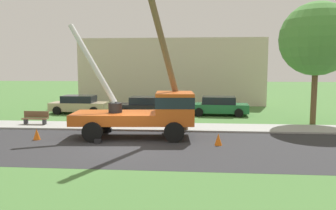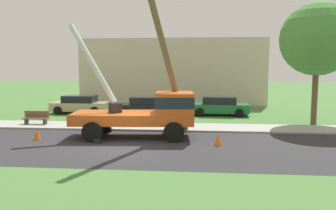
{
  "view_description": "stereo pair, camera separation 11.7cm",
  "coord_description": "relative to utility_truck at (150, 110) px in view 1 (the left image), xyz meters",
  "views": [
    {
      "loc": [
        3.43,
        -14.87,
        3.62
      ],
      "look_at": [
        1.9,
        3.18,
        1.57
      ],
      "focal_mm": 35.56,
      "sensor_mm": 36.0,
      "label": 1
    },
    {
      "loc": [
        3.55,
        -14.86,
        3.62
      ],
      "look_at": [
        1.9,
        3.18,
        1.57
      ],
      "focal_mm": 35.56,
      "sensor_mm": 36.0,
      "label": 2
    }
  ],
  "objects": [
    {
      "name": "ground_plane",
      "position": [
        -1.03,
        9.93,
        -1.41
      ],
      "size": [
        120.0,
        120.0,
        0.0
      ],
      "primitive_type": "plane",
      "color": "#477538"
    },
    {
      "name": "road_asphalt",
      "position": [
        -1.03,
        -2.07,
        -1.4
      ],
      "size": [
        80.0,
        7.18,
        0.01
      ],
      "primitive_type": "cube",
      "color": "#2B2B2D",
      "rests_on": "ground"
    },
    {
      "name": "sidewalk_strip",
      "position": [
        -1.03,
        2.77,
        -1.36
      ],
      "size": [
        80.0,
        2.51,
        0.1
      ],
      "primitive_type": "cube",
      "color": "#9E9E99",
      "rests_on": "ground"
    },
    {
      "name": "utility_truck",
      "position": [
        0.0,
        0.0,
        0.0
      ],
      "size": [
        6.93,
        3.24,
        5.98
      ],
      "color": "#C65119",
      "rests_on": "ground"
    },
    {
      "name": "leaning_utility_pole",
      "position": [
        0.85,
        0.1,
        2.81
      ],
      "size": [
        2.36,
        3.92,
        8.28
      ],
      "color": "brown",
      "rests_on": "ground"
    },
    {
      "name": "traffic_cone_ahead",
      "position": [
        3.45,
        -1.55,
        -1.13
      ],
      "size": [
        0.36,
        0.36,
        0.56
      ],
      "primitive_type": "cone",
      "color": "orange",
      "rests_on": "ground"
    },
    {
      "name": "traffic_cone_behind",
      "position": [
        -5.58,
        -1.12,
        -1.13
      ],
      "size": [
        0.36,
        0.36,
        0.56
      ],
      "primitive_type": "cone",
      "color": "orange",
      "rests_on": "ground"
    },
    {
      "name": "parked_sedan_tan",
      "position": [
        -6.85,
        8.57,
        -0.7
      ],
      "size": [
        4.4,
        2.02,
        1.42
      ],
      "color": "tan",
      "rests_on": "ground"
    },
    {
      "name": "parked_sedan_black",
      "position": [
        -1.3,
        7.78,
        -0.7
      ],
      "size": [
        4.43,
        2.06,
        1.42
      ],
      "color": "black",
      "rests_on": "ground"
    },
    {
      "name": "parked_sedan_green",
      "position": [
        4.12,
        8.43,
        -0.7
      ],
      "size": [
        4.49,
        2.18,
        1.42
      ],
      "color": "#1E6638",
      "rests_on": "ground"
    },
    {
      "name": "park_bench",
      "position": [
        -7.61,
        2.84,
        -0.95
      ],
      "size": [
        1.6,
        0.45,
        0.9
      ],
      "color": "brown",
      "rests_on": "ground"
    },
    {
      "name": "roadside_tree_far",
      "position": [
        9.92,
        4.97,
        3.98
      ],
      "size": [
        4.62,
        4.62,
        7.72
      ],
      "color": "brown",
      "rests_on": "ground"
    },
    {
      "name": "lowrise_building_backdrop",
      "position": [
        -0.05,
        17.51,
        1.79
      ],
      "size": [
        18.0,
        6.0,
        6.4
      ],
      "primitive_type": "cube",
      "color": "beige",
      "rests_on": "ground"
    }
  ]
}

